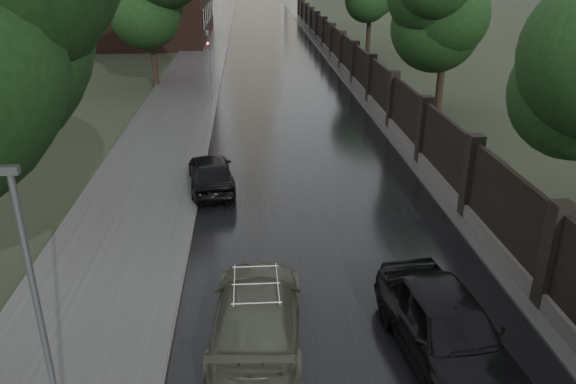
{
  "coord_description": "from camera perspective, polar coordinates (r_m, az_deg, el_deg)",
  "views": [
    {
      "loc": [
        -2.19,
        -5.71,
        7.69
      ],
      "look_at": [
        -1.17,
        8.84,
        1.5
      ],
      "focal_mm": 35.0,
      "sensor_mm": 36.0,
      "label": 1
    }
  ],
  "objects": [
    {
      "name": "tree_right_b",
      "position": [
        29.48,
        15.88,
        16.85
      ],
      "size": [
        4.08,
        4.08,
        7.01
      ],
      "color": "black",
      "rests_on": "ground"
    },
    {
      "name": "fence_right",
      "position": [
        38.91,
        6.24,
        12.98
      ],
      "size": [
        0.45,
        75.72,
        2.7
      ],
      "color": "#383533",
      "rests_on": "ground"
    },
    {
      "name": "hatchback_left",
      "position": [
        19.89,
        -7.83,
        2.01
      ],
      "size": [
        1.96,
        3.91,
        1.28
      ],
      "primitive_type": "imported",
      "rotation": [
        0.0,
        0.0,
        3.27
      ],
      "color": "black",
      "rests_on": "ground"
    },
    {
      "name": "traffic_light",
      "position": [
        31.23,
        -8.05,
        13.02
      ],
      "size": [
        0.16,
        0.32,
        4.0
      ],
      "color": "#59595E",
      "rests_on": "ground"
    },
    {
      "name": "lamp_post",
      "position": [
        9.35,
        -23.88,
        -11.71
      ],
      "size": [
        0.25,
        0.12,
        5.11
      ],
      "color": "#59595E",
      "rests_on": "ground"
    },
    {
      "name": "car_right_near",
      "position": [
        12.01,
        15.82,
        -13.15
      ],
      "size": [
        2.31,
        4.72,
        1.55
      ],
      "primitive_type": "imported",
      "rotation": [
        0.0,
        0.0,
        0.11
      ],
      "color": "black",
      "rests_on": "ground"
    },
    {
      "name": "volga_sedan",
      "position": [
        12.19,
        -3.19,
        -12.18
      ],
      "size": [
        2.19,
        4.76,
        1.35
      ],
      "primitive_type": "imported",
      "rotation": [
        0.0,
        0.0,
        3.07
      ],
      "color": "#3F4335",
      "rests_on": "ground"
    }
  ]
}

